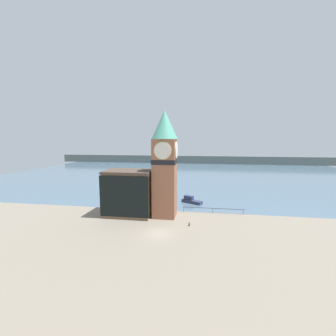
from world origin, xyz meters
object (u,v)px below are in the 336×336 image
Objects in this scene: pier_building at (129,192)px; boat_near at (191,200)px; mooring_bollard_near at (189,224)px; clock_tower at (165,161)px.

boat_near is at bearing 41.01° from pier_building.
mooring_bollard_near is (0.50, -14.99, -0.23)m from boat_near.
boat_near is at bearing 65.57° from clock_tower.
pier_building is at bearing -179.12° from clock_tower.
clock_tower is 30.39× the size of mooring_bollard_near.
clock_tower is 12.80m from mooring_bollard_near.
boat_near is at bearing 91.89° from mooring_bollard_near.
mooring_bollard_near is at bearing -19.62° from pier_building.
clock_tower reaches higher than boat_near.
clock_tower is at bearing 0.88° from pier_building.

